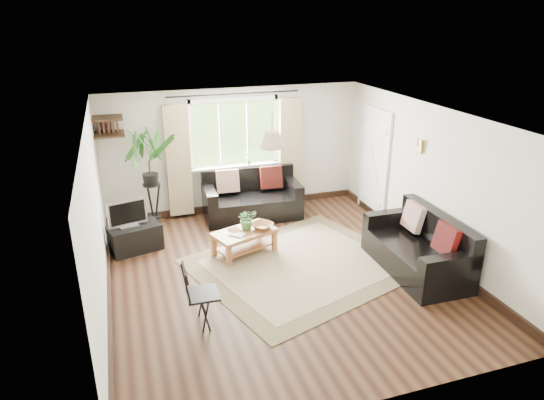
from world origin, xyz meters
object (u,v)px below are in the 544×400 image
object	(u,v)px
sofa_right	(417,245)
folding_chair	(203,295)
coffee_table	(244,242)
palm_stand	(151,180)
sofa_back	(252,196)
tv_stand	(135,238)

from	to	relation	value
sofa_right	folding_chair	world-z (taller)	sofa_right
coffee_table	palm_stand	distance (m)	2.14
palm_stand	folding_chair	bearing A→B (deg)	-84.44
sofa_back	tv_stand	size ratio (longest dim) A/B	2.21
tv_stand	palm_stand	xyz separation A→B (m)	(0.39, 0.86, 0.68)
sofa_back	coffee_table	bearing A→B (deg)	-107.69
sofa_right	folding_chair	bearing A→B (deg)	-82.71
sofa_right	tv_stand	distance (m)	4.50
coffee_table	folding_chair	distance (m)	1.97
folding_chair	sofa_right	bearing A→B (deg)	-82.00
coffee_table	palm_stand	size ratio (longest dim) A/B	0.55
sofa_back	coffee_table	size ratio (longest dim) A/B	1.82
sofa_back	sofa_right	xyz separation A→B (m)	(1.79, -2.78, -0.00)
sofa_right	palm_stand	xyz separation A→B (m)	(-3.63, 2.88, 0.48)
sofa_back	tv_stand	bearing A→B (deg)	-158.44
tv_stand	sofa_right	bearing A→B (deg)	-41.89
sofa_back	sofa_right	bearing A→B (deg)	-54.31
tv_stand	folding_chair	bearing A→B (deg)	-88.75
tv_stand	folding_chair	size ratio (longest dim) A/B	0.98
sofa_back	sofa_right	distance (m)	3.31
tv_stand	palm_stand	size ratio (longest dim) A/B	0.45
palm_stand	folding_chair	distance (m)	3.28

